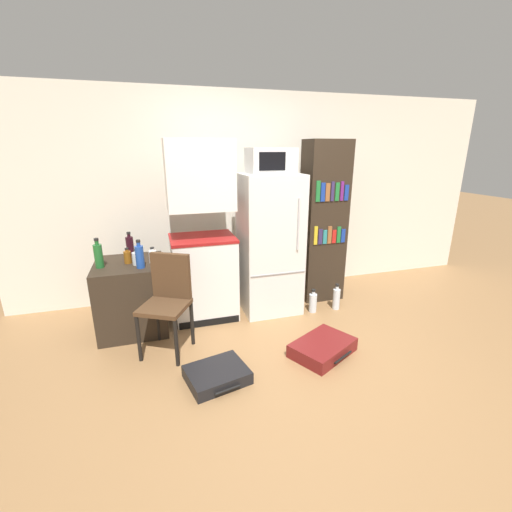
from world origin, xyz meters
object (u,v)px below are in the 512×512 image
object	(u,v)px
refrigerator	(270,244)
suitcase_small_flat	(323,348)
bottle_wine_dark	(130,245)
bookshelf	(323,223)
bottle_blue_soda	(140,256)
chair	(168,295)
water_bottle_middle	(313,302)
suitcase_large_flat	(217,375)
microwave	(271,161)
side_table	(132,296)
water_bottle_front	(336,298)
bottle_clear_short	(137,258)
kitchen_hutch	(202,239)
bottle_amber_beer	(128,257)
bottle_green_tall	(98,255)
bottle_milk_white	(153,256)

from	to	relation	value
refrigerator	suitcase_small_flat	world-z (taller)	refrigerator
bottle_wine_dark	bookshelf	bearing A→B (deg)	-2.90
bottle_blue_soda	chair	world-z (taller)	bottle_blue_soda
water_bottle_middle	suitcase_small_flat	bearing A→B (deg)	-109.58
bottle_blue_soda	suitcase_large_flat	xyz separation A→B (m)	(0.56, -0.95, -0.81)
microwave	bottle_wine_dark	distance (m)	1.79
side_table	water_bottle_front	world-z (taller)	side_table
bottle_clear_short	water_bottle_front	bearing A→B (deg)	-3.61
kitchen_hutch	bottle_amber_beer	size ratio (longest dim) A/B	12.17
bottle_blue_soda	bottle_clear_short	xyz separation A→B (m)	(-0.04, 0.11, -0.05)
side_table	bottle_blue_soda	xyz separation A→B (m)	(0.13, -0.19, 0.49)
refrigerator	bottle_green_tall	xyz separation A→B (m)	(-1.81, -0.12, 0.07)
kitchen_hutch	bottle_milk_white	size ratio (longest dim) A/B	11.91
kitchen_hutch	water_bottle_front	bearing A→B (deg)	-11.02
bookshelf	chair	bearing A→B (deg)	-160.45
bottle_clear_short	bottle_milk_white	bearing A→B (deg)	6.23
bookshelf	water_bottle_front	bearing A→B (deg)	-86.48
kitchen_hutch	water_bottle_front	xyz separation A→B (m)	(1.54, -0.30, -0.78)
bottle_amber_beer	water_bottle_front	bearing A→B (deg)	-5.28
water_bottle_middle	bottle_clear_short	bearing A→B (deg)	176.10
bookshelf	bottle_wine_dark	world-z (taller)	bookshelf
refrigerator	water_bottle_front	distance (m)	1.05
bottle_blue_soda	suitcase_small_flat	size ratio (longest dim) A/B	0.40
bottle_blue_soda	water_bottle_front	distance (m)	2.31
kitchen_hutch	bottle_wine_dark	size ratio (longest dim) A/B	7.63
side_table	bookshelf	world-z (taller)	bookshelf
microwave	water_bottle_front	distance (m)	1.80
refrigerator	water_bottle_front	world-z (taller)	refrigerator
bottle_milk_white	water_bottle_front	world-z (taller)	bottle_milk_white
bottle_amber_beer	suitcase_small_flat	world-z (taller)	bottle_amber_beer
kitchen_hutch	bottle_wine_dark	xyz separation A→B (m)	(-0.77, 0.22, -0.07)
bottle_milk_white	bookshelf	bearing A→B (deg)	6.77
bottle_milk_white	suitcase_large_flat	size ratio (longest dim) A/B	0.29
side_table	bottle_wine_dark	bearing A→B (deg)	87.19
bottle_green_tall	kitchen_hutch	bearing A→B (deg)	8.01
bottle_blue_soda	bottle_amber_beer	xyz separation A→B (m)	(-0.13, 0.18, -0.05)
bottle_blue_soda	water_bottle_front	bearing A→B (deg)	-0.77
bottle_wine_dark	chair	bearing A→B (deg)	-66.84
bottle_wine_dark	suitcase_small_flat	bearing A→B (deg)	-38.03
bottle_wine_dark	chair	xyz separation A→B (m)	(0.34, -0.80, -0.29)
bottle_blue_soda	bottle_amber_beer	distance (m)	0.23
bottle_amber_beer	microwave	bearing A→B (deg)	2.03
bookshelf	bottle_green_tall	xyz separation A→B (m)	(-2.55, -0.25, -0.12)
bottle_clear_short	chair	size ratio (longest dim) A/B	0.17
bottle_green_tall	water_bottle_front	xyz separation A→B (m)	(2.57, -0.15, -0.73)
bottle_wine_dark	bottle_amber_beer	size ratio (longest dim) A/B	1.60
bottle_amber_beer	chair	distance (m)	0.66
bottle_blue_soda	bottle_green_tall	size ratio (longest dim) A/B	0.95
kitchen_hutch	microwave	distance (m)	1.13
bottle_milk_white	bottle_amber_beer	world-z (taller)	bottle_milk_white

